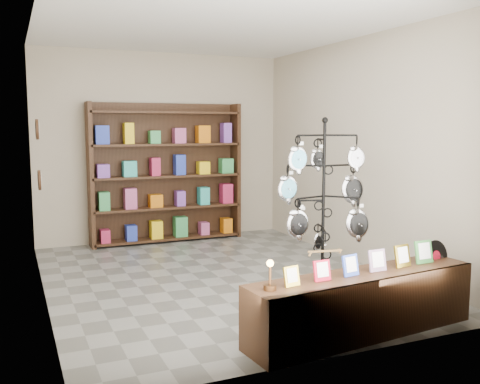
# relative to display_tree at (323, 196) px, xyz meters

# --- Properties ---
(ground) EXTENTS (5.00, 5.00, 0.00)m
(ground) POSITION_rel_display_tree_xyz_m (-0.68, 1.26, -1.11)
(ground) COLOR slate
(ground) RESTS_ON ground
(room_envelope) EXTENTS (5.00, 5.00, 5.00)m
(room_envelope) POSITION_rel_display_tree_xyz_m (-0.68, 1.26, 0.74)
(room_envelope) COLOR #AEA28C
(room_envelope) RESTS_ON ground
(display_tree) EXTENTS (1.03, 1.01, 1.93)m
(display_tree) POSITION_rel_display_tree_xyz_m (0.00, 0.00, 0.00)
(display_tree) COLOR black
(display_tree) RESTS_ON ground
(front_shelf) EXTENTS (2.29, 0.69, 0.80)m
(front_shelf) POSITION_rel_display_tree_xyz_m (-0.16, -0.93, -0.83)
(front_shelf) COLOR black
(front_shelf) RESTS_ON ground
(back_shelving) EXTENTS (2.42, 0.36, 2.20)m
(back_shelving) POSITION_rel_display_tree_xyz_m (-0.68, 3.55, -0.08)
(back_shelving) COLOR black
(back_shelving) RESTS_ON ground
(wall_clocks) EXTENTS (0.03, 0.24, 0.84)m
(wall_clocks) POSITION_rel_display_tree_xyz_m (-2.65, 2.06, 0.39)
(wall_clocks) COLOR black
(wall_clocks) RESTS_ON ground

